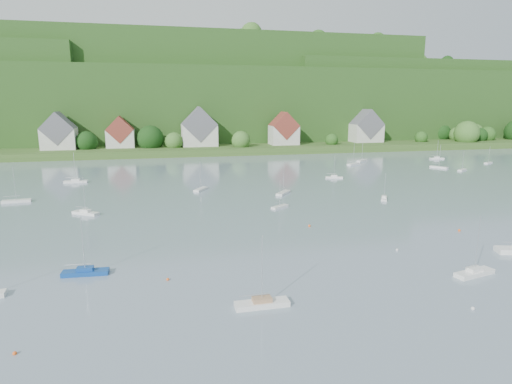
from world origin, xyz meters
TOP-DOWN VIEW (x-y plane):
  - far_shore_strip at (0.00, 200.00)m, footprint 600.00×60.00m
  - forested_ridge at (0.39, 268.57)m, footprint 620.00×181.22m
  - village_building_0 at (-55.00, 187.00)m, footprint 14.00×10.40m
  - village_building_1 at (-30.00, 189.00)m, footprint 12.00×9.36m
  - village_building_2 at (5.00, 188.00)m, footprint 16.00×11.44m
  - village_building_3 at (45.00, 186.00)m, footprint 13.00×10.40m
  - village_building_4 at (90.00, 190.00)m, footprint 15.00×10.40m
  - near_sailboat_1 at (-24.25, 45.88)m, footprint 6.09×2.07m
  - near_sailboat_2 at (-3.39, 31.67)m, footprint 6.20×1.77m
  - near_sailboat_3 at (26.37, 34.03)m, footprint 6.26×2.98m
  - mooring_buoy_0 at (-13.57, 41.55)m, footprint 0.40×0.40m
  - mooring_buoy_1 at (19.32, 25.71)m, footprint 0.44×0.44m
  - mooring_buoy_2 at (38.03, 51.99)m, footprint 0.48×0.48m
  - mooring_buoy_3 at (12.82, 60.81)m, footprint 0.47×0.47m
  - mooring_buoy_4 at (21.54, 45.12)m, footprint 0.43×0.43m
  - mooring_buoy_5 at (-27.66, 27.60)m, footprint 0.39×0.39m
  - far_sailboat_cluster at (8.29, 113.89)m, footprint 204.04×72.81m

SIDE VIEW (x-z plane):
  - mooring_buoy_0 at x=-13.57m, z-range -0.20..0.20m
  - mooring_buoy_1 at x=19.32m, z-range -0.22..0.22m
  - mooring_buoy_2 at x=38.03m, z-range -0.24..0.24m
  - mooring_buoy_3 at x=12.82m, z-range -0.23..0.23m
  - mooring_buoy_4 at x=21.54m, z-range -0.22..0.22m
  - mooring_buoy_5 at x=-27.66m, z-range -0.19..0.19m
  - far_sailboat_cluster at x=8.29m, z-range -3.98..4.73m
  - near_sailboat_1 at x=-24.25m, z-range -3.61..4.48m
  - near_sailboat_3 at x=26.37m, z-range -3.63..4.51m
  - near_sailboat_2 at x=-3.39m, z-range -3.73..4.62m
  - far_shore_strip at x=0.00m, z-range 0.00..3.00m
  - village_building_1 at x=-30.00m, z-range 1.75..15.75m
  - village_building_3 at x=45.00m, z-range 1.68..17.18m
  - village_building_0 at x=-55.00m, z-range 1.51..17.51m
  - village_building_4 at x=90.00m, z-range 1.34..17.84m
  - village_building_2 at x=5.00m, z-range 1.27..19.27m
  - forested_ridge at x=0.39m, z-range -12.06..57.83m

